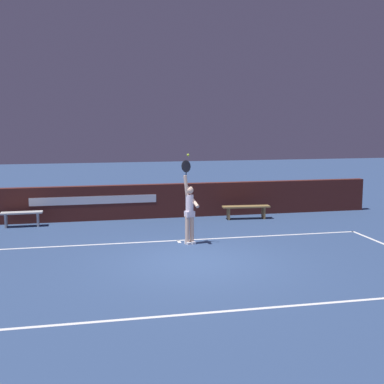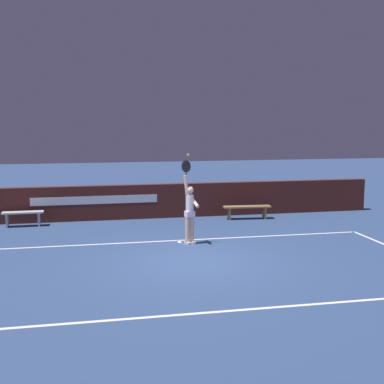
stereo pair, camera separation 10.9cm
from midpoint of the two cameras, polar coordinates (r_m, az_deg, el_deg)
name	(u,v)px [view 1 (the left image)]	position (r m, az deg, el deg)	size (l,w,h in m)	color
ground_plane	(195,262)	(12.55, 0.13, -7.80)	(60.00, 60.00, 0.00)	navy
court_lines	(200,267)	(12.10, 0.62, -8.40)	(11.16, 5.66, 0.00)	white
back_wall	(159,201)	(18.03, -3.87, -1.00)	(15.68, 0.29, 1.20)	#4B1E19
tennis_player	(189,210)	(14.11, -0.50, -1.98)	(0.50, 0.48, 2.37)	beige
tennis_ball	(188,155)	(13.80, -0.66, 4.16)	(0.07, 0.07, 0.07)	#C7E733
courtside_bench_near	(246,209)	(17.89, 5.88, -1.88)	(1.68, 0.49, 0.46)	olive
courtside_bench_far	(22,216)	(17.41, -18.64, -2.53)	(1.31, 0.37, 0.48)	#BBBBB9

